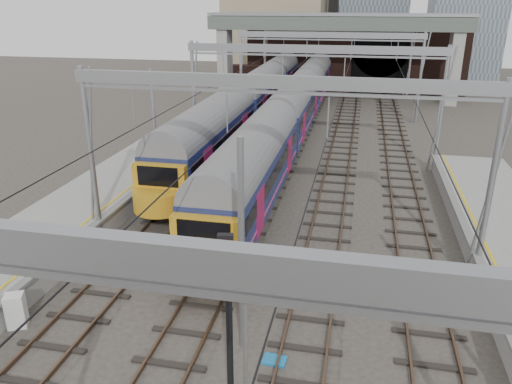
% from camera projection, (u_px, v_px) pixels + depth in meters
% --- Properties ---
extents(tracks, '(14.40, 80.00, 0.22)m').
position_uv_depth(tracks, '(296.00, 199.00, 28.09)').
color(tracks, '#4C3828').
rests_on(tracks, ground).
extents(overhead_line, '(16.80, 80.00, 8.00)m').
position_uv_depth(overhead_line, '(312.00, 67.00, 31.66)').
color(overhead_line, gray).
rests_on(overhead_line, ground).
extents(retaining_wall, '(28.00, 2.75, 9.00)m').
position_uv_depth(retaining_wall, '(349.00, 55.00, 60.00)').
color(retaining_wall, black).
rests_on(retaining_wall, ground).
extents(overbridge, '(28.00, 3.00, 9.25)m').
position_uv_depth(overbridge, '(336.00, 32.00, 53.80)').
color(overbridge, gray).
rests_on(overbridge, ground).
extents(train_main, '(2.71, 62.70, 4.69)m').
position_uv_depth(train_main, '(305.00, 93.00, 46.65)').
color(train_main, black).
rests_on(train_main, ground).
extents(train_second, '(2.74, 63.46, 4.74)m').
position_uv_depth(train_second, '(274.00, 82.00, 52.72)').
color(train_second, black).
rests_on(train_second, ground).
extents(signal_near_centre, '(0.40, 0.48, 5.36)m').
position_uv_depth(signal_near_centre, '(228.00, 305.00, 12.56)').
color(signal_near_centre, black).
rests_on(signal_near_centre, ground).
extents(relay_cabinet, '(0.78, 0.73, 1.24)m').
position_uv_depth(relay_cabinet, '(16.00, 311.00, 16.98)').
color(relay_cabinet, silver).
rests_on(relay_cabinet, ground).
extents(equip_cover_b, '(0.77, 0.57, 0.09)m').
position_uv_depth(equip_cover_b, '(274.00, 360.00, 15.50)').
color(equip_cover_b, '#166DAA').
rests_on(equip_cover_b, ground).
extents(equip_cover_c, '(0.90, 0.71, 0.10)m').
position_uv_depth(equip_cover_c, '(308.00, 297.00, 18.82)').
color(equip_cover_c, '#166DAA').
rests_on(equip_cover_c, ground).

